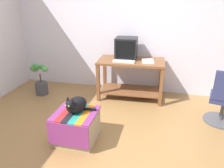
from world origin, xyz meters
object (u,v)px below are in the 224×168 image
at_px(book, 148,61).
at_px(office_chair, 224,101).
at_px(tv_monitor, 126,48).
at_px(potted_plant, 41,81).
at_px(cat, 76,105).
at_px(desk, 131,72).
at_px(keyboard, 124,61).
at_px(ottoman_with_blanket, 76,126).

height_order(book, office_chair, office_chair).
bearing_deg(tv_monitor, potted_plant, -169.72).
bearing_deg(tv_monitor, cat, -105.62).
relative_size(desk, keyboard, 3.16).
height_order(desk, potted_plant, desk).
bearing_deg(ottoman_with_blanket, desk, 72.43).
height_order(desk, office_chair, office_chair).
height_order(potted_plant, office_chair, office_chair).
distance_m(tv_monitor, keyboard, 0.32).
bearing_deg(keyboard, ottoman_with_blanket, -104.82).
relative_size(book, potted_plant, 0.42).
bearing_deg(potted_plant, book, 6.72).
bearing_deg(office_chair, potted_plant, 6.37).
bearing_deg(cat, keyboard, 90.60).
bearing_deg(tv_monitor, ottoman_with_blanket, -105.48).
height_order(tv_monitor, book, tv_monitor).
xyz_separation_m(book, office_chair, (1.23, -0.59, -0.38)).
height_order(keyboard, cat, keyboard).
xyz_separation_m(keyboard, office_chair, (1.66, -0.48, -0.38)).
height_order(book, cat, book).
distance_m(book, cat, 1.72).
distance_m(keyboard, cat, 1.46).
distance_m(desk, book, 0.40).
height_order(ottoman_with_blanket, cat, cat).
bearing_deg(cat, ottoman_with_blanket, -78.71).
xyz_separation_m(desk, tv_monitor, (-0.12, 0.10, 0.44)).
xyz_separation_m(tv_monitor, ottoman_with_blanket, (-0.38, -1.67, -0.74)).
height_order(keyboard, ottoman_with_blanket, keyboard).
distance_m(book, ottoman_with_blanket, 1.82).
bearing_deg(tv_monitor, keyboard, -91.23).
bearing_deg(office_chair, book, -13.38).
bearing_deg(potted_plant, office_chair, -5.95).
distance_m(tv_monitor, office_chair, 1.90).
xyz_separation_m(ottoman_with_blanket, cat, (0.00, 0.03, 0.32)).
bearing_deg(desk, book, -8.96).
relative_size(keyboard, office_chair, 0.45).
bearing_deg(ottoman_with_blanket, book, 62.20).
bearing_deg(book, desk, 164.55).
distance_m(desk, cat, 1.62).
distance_m(ottoman_with_blanket, potted_plant, 1.82).
bearing_deg(tv_monitor, book, -20.56).
xyz_separation_m(keyboard, cat, (-0.38, -1.39, -0.23)).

